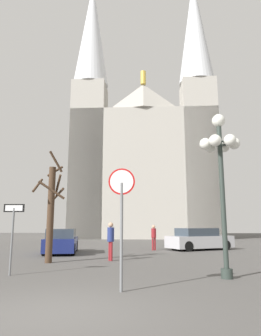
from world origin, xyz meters
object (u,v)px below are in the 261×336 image
(cathedral, at_px, (144,157))
(parked_car_near_silver, at_px, (199,239))
(street_lamp, at_px, (221,159))
(stop_sign, at_px, (122,205))
(bare_tree, at_px, (51,209))
(pedestrian_walking, at_px, (154,235))
(one_way_arrow_sign, at_px, (13,228))
(parked_car_far_navy, at_px, (62,242))
(pedestrian_standing, at_px, (111,237))

(cathedral, relative_size, parked_car_near_silver, 7.79)
(street_lamp, height_order, parked_car_near_silver, street_lamp)
(stop_sign, bearing_deg, bare_tree, 122.97)
(parked_car_near_silver, relative_size, pedestrian_walking, 2.91)
(one_way_arrow_sign, relative_size, parked_car_near_silver, 0.49)
(street_lamp, distance_m, bare_tree, 7.87)
(cathedral, xyz_separation_m, parked_car_far_navy, (-4.55, -23.62, -10.33))
(bare_tree, bearing_deg, parked_car_far_navy, 99.13)
(stop_sign, distance_m, parked_car_near_silver, 14.10)
(pedestrian_walking, bearing_deg, pedestrian_standing, -108.76)
(stop_sign, relative_size, pedestrian_standing, 1.77)
(parked_car_far_navy, bearing_deg, pedestrian_walking, 24.98)
(one_way_arrow_sign, bearing_deg, pedestrian_walking, 65.20)
(cathedral, distance_m, bare_tree, 29.75)
(one_way_arrow_sign, xyz_separation_m, pedestrian_standing, (2.79, 4.39, -0.45))
(cathedral, height_order, parked_car_far_navy, cathedral)
(cathedral, distance_m, stop_sign, 35.11)
(street_lamp, bearing_deg, one_way_arrow_sign, 178.41)
(street_lamp, relative_size, parked_car_far_navy, 1.18)
(street_lamp, distance_m, parked_car_near_silver, 11.77)
(stop_sign, xyz_separation_m, bare_tree, (-3.74, 5.76, 0.23))
(street_lamp, bearing_deg, parked_car_far_navy, 132.59)
(stop_sign, xyz_separation_m, street_lamp, (3.10, 2.11, 1.65))
(stop_sign, height_order, pedestrian_walking, stop_sign)
(pedestrian_walking, distance_m, pedestrian_standing, 6.55)
(cathedral, bearing_deg, parked_car_far_navy, -100.91)
(one_way_arrow_sign, relative_size, pedestrian_walking, 1.43)
(cathedral, bearing_deg, bare_tree, -97.70)
(cathedral, xyz_separation_m, pedestrian_walking, (0.92, -21.07, -10.01))
(cathedral, relative_size, stop_sign, 11.91)
(bare_tree, relative_size, parked_car_near_silver, 1.04)
(cathedral, height_order, pedestrian_standing, cathedral)
(parked_car_far_navy, xyz_separation_m, pedestrian_standing, (3.37, -3.65, 0.40))
(parked_car_near_silver, distance_m, parked_car_far_navy, 9.05)
(cathedral, bearing_deg, one_way_arrow_sign, -97.15)
(street_lamp, height_order, bare_tree, street_lamp)
(stop_sign, distance_m, one_way_arrow_sign, 4.57)
(street_lamp, relative_size, bare_tree, 1.08)
(parked_car_near_silver, height_order, parked_car_far_navy, parked_car_near_silver)
(parked_car_near_silver, bearing_deg, pedestrian_walking, -170.20)
(street_lamp, bearing_deg, parked_car_near_silver, 85.26)
(street_lamp, height_order, pedestrian_walking, street_lamp)
(parked_car_near_silver, bearing_deg, bare_tree, -135.38)
(parked_car_near_silver, xyz_separation_m, pedestrian_walking, (-3.04, -0.52, 0.31))
(pedestrian_standing, bearing_deg, bare_tree, -160.26)
(street_lamp, xyz_separation_m, pedestrian_walking, (-2.10, 10.79, -2.79))
(cathedral, bearing_deg, pedestrian_standing, -92.49)
(stop_sign, bearing_deg, one_way_arrow_sign, 149.34)
(stop_sign, relative_size, pedestrian_walking, 1.90)
(street_lamp, relative_size, pedestrian_standing, 3.03)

